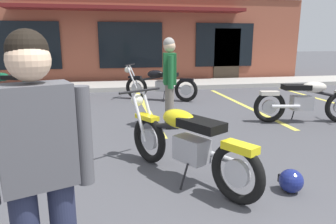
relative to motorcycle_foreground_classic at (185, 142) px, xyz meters
name	(u,v)px	position (x,y,z in m)	size (l,w,h in m)	color
ground_plane	(176,160)	(0.03, 0.60, -0.46)	(80.00, 80.00, 0.00)	#47474C
sidewalk_kerb	(134,85)	(0.03, 7.54, -0.39)	(22.00, 1.80, 0.14)	#A8A59E
brick_storefront_building	(126,37)	(0.03, 11.78, 1.31)	(14.09, 7.14, 3.54)	brown
painted_stall_lines	(147,109)	(0.03, 3.94, -0.46)	(10.09, 4.80, 0.01)	#DBCC4C
motorcycle_foreground_classic	(185,142)	(0.00, 0.00, 0.00)	(1.31, 1.89, 0.98)	black
motorcycle_black_cruiser	(307,100)	(3.03, 2.07, 0.00)	(2.09, 0.77, 0.98)	black
motorcycle_silver_naked	(160,84)	(0.53, 4.97, 0.00)	(1.93, 1.24, 0.98)	black
motorcycle_blue_standard	(6,87)	(-3.44, 5.09, 0.00)	(1.95, 1.20, 0.98)	black
person_in_black_shirt	(169,78)	(0.25, 2.22, 0.49)	(0.31, 0.61, 1.68)	black
person_in_shorts_foreground	(39,166)	(-1.24, -1.65, 0.49)	(0.60, 0.37, 1.68)	black
helmet_on_pavement	(291,181)	(1.05, -0.55, -0.33)	(0.26, 0.26, 0.26)	navy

